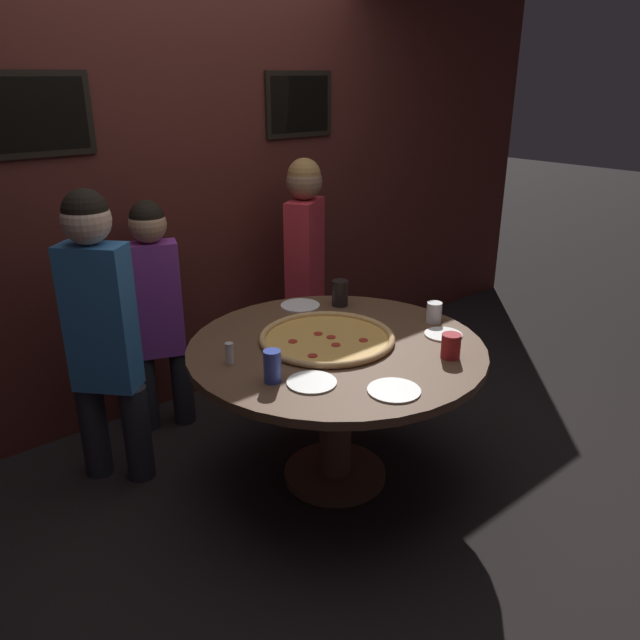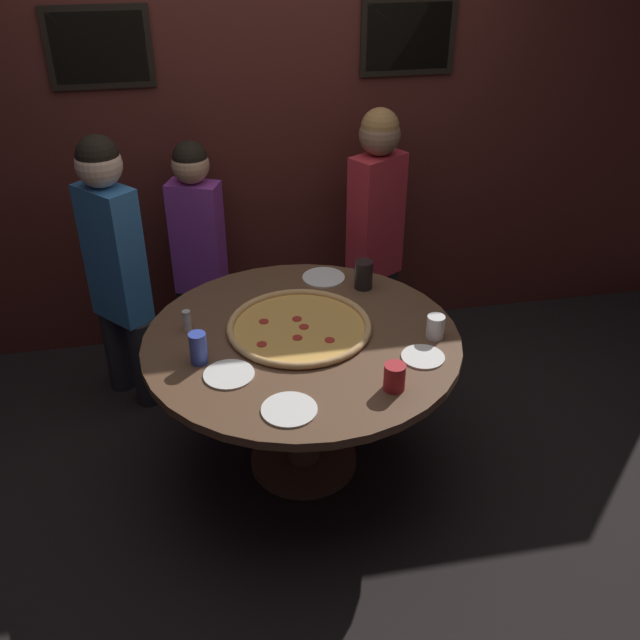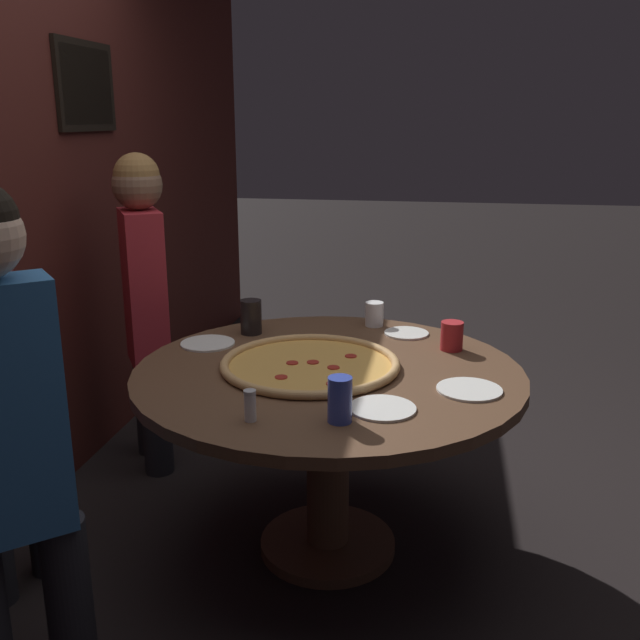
{
  "view_description": "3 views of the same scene",
  "coord_description": "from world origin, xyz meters",
  "views": [
    {
      "loc": [
        -1.8,
        -2.0,
        1.93
      ],
      "look_at": [
        -0.03,
        0.08,
        0.85
      ],
      "focal_mm": 35.0,
      "sensor_mm": 36.0,
      "label": 1
    },
    {
      "loc": [
        -0.41,
        -2.61,
        2.46
      ],
      "look_at": [
        0.08,
        0.01,
        0.81
      ],
      "focal_mm": 40.0,
      "sensor_mm": 36.0,
      "label": 2
    },
    {
      "loc": [
        -2.39,
        -0.39,
        1.61
      ],
      "look_at": [
        -0.01,
        0.03,
        0.92
      ],
      "focal_mm": 40.0,
      "sensor_mm": 36.0,
      "label": 3
    }
  ],
  "objects": [
    {
      "name": "diner_far_right",
      "position": [
        0.58,
        0.95,
        0.83
      ],
      "size": [
        0.38,
        0.31,
        1.47
      ],
      "rotation": [
        0.0,
        0.0,
        -2.59
      ],
      "color": "#232328",
      "rests_on": "ground_plane"
    },
    {
      "name": "giant_pizza",
      "position": [
        0.0,
        0.07,
        0.75
      ],
      "size": [
        0.65,
        0.65,
        0.03
      ],
      "color": "#E5A84C",
      "rests_on": "dining_table"
    },
    {
      "name": "back_wall",
      "position": [
        0.0,
        1.3,
        1.3
      ],
      "size": [
        6.4,
        0.08,
        2.6
      ],
      "color": "#4C1E19",
      "rests_on": "ground_plane"
    },
    {
      "name": "dining_table",
      "position": [
        0.0,
        0.0,
        0.59
      ],
      "size": [
        1.41,
        1.41,
        0.74
      ],
      "color": "brown",
      "rests_on": "ground_plane"
    },
    {
      "name": "drink_cup_far_right",
      "position": [
        -0.45,
        -0.11,
        0.81
      ],
      "size": [
        0.07,
        0.07,
        0.14
      ],
      "primitive_type": "cylinder",
      "color": "#384CB7",
      "rests_on": "dining_table"
    },
    {
      "name": "drink_cup_beside_pizza",
      "position": [
        0.37,
        0.39,
        0.81
      ],
      "size": [
        0.09,
        0.09,
        0.14
      ],
      "primitive_type": "cylinder",
      "color": "black",
      "rests_on": "dining_table"
    },
    {
      "name": "ground_plane",
      "position": [
        0.0,
        0.0,
        0.0
      ],
      "size": [
        24.0,
        24.0,
        0.0
      ],
      "primitive_type": "plane",
      "color": "black"
    },
    {
      "name": "drink_cup_front_edge",
      "position": [
        0.3,
        -0.44,
        0.8
      ],
      "size": [
        0.09,
        0.09,
        0.11
      ],
      "primitive_type": "cylinder",
      "color": "#B22328",
      "rests_on": "dining_table"
    },
    {
      "name": "white_plate_right_side",
      "position": [
        -0.13,
        -0.5,
        0.74
      ],
      "size": [
        0.22,
        0.22,
        0.01
      ],
      "primitive_type": "cylinder",
      "color": "white",
      "rests_on": "dining_table"
    },
    {
      "name": "diner_side_left",
      "position": [
        -0.41,
        1.03,
        0.75
      ],
      "size": [
        0.35,
        0.24,
        1.33
      ],
      "rotation": [
        0.0,
        0.0,
        2.76
      ],
      "color": "#232328",
      "rests_on": "ground_plane"
    },
    {
      "name": "white_plate_beside_cup",
      "position": [
        0.2,
        0.52,
        0.74
      ],
      "size": [
        0.22,
        0.22,
        0.01
      ],
      "primitive_type": "cylinder",
      "color": "white",
      "rests_on": "dining_table"
    },
    {
      "name": "white_plate_left_side",
      "position": [
        0.48,
        -0.25,
        0.74
      ],
      "size": [
        0.18,
        0.18,
        0.01
      ],
      "primitive_type": "cylinder",
      "color": "white",
      "rests_on": "dining_table"
    },
    {
      "name": "white_plate_far_back",
      "position": [
        -0.34,
        -0.23,
        0.74
      ],
      "size": [
        0.21,
        0.21,
        0.01
      ],
      "primitive_type": "cylinder",
      "color": "white",
      "rests_on": "dining_table"
    },
    {
      "name": "diner_centre_back",
      "position": [
        -0.83,
        0.73,
        0.83
      ],
      "size": [
        0.34,
        0.36,
        1.47
      ],
      "rotation": [
        0.0,
        0.0,
        2.3
      ],
      "color": "#232328",
      "rests_on": "ground_plane"
    },
    {
      "name": "condiment_shaker",
      "position": [
        -0.49,
        0.15,
        0.79
      ],
      "size": [
        0.04,
        0.04,
        0.1
      ],
      "color": "silver",
      "rests_on": "dining_table"
    },
    {
      "name": "drink_cup_centre_back",
      "position": [
        0.58,
        -0.11,
        0.79
      ],
      "size": [
        0.08,
        0.08,
        0.11
      ],
      "primitive_type": "cylinder",
      "color": "white",
      "rests_on": "dining_table"
    }
  ]
}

